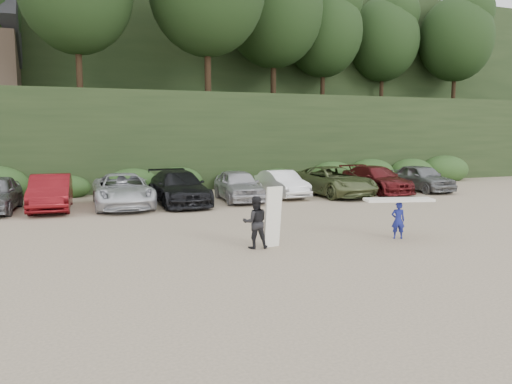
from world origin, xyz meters
name	(u,v)px	position (x,y,z in m)	size (l,w,h in m)	color
ground	(251,245)	(0.00, 0.00, 0.00)	(120.00, 120.00, 0.00)	tan
hillside_backdrop	(116,51)	(-0.26, 35.93, 11.22)	(90.00, 41.50, 28.00)	black
parked_cars	(133,189)	(-2.40, 9.93, 0.79)	(37.16, 6.27, 1.65)	silver
child_surfer	(398,211)	(4.96, -0.93, 0.94)	(2.38, 1.22, 1.37)	navy
adult_surfer	(257,222)	(0.01, -0.48, 0.83)	(1.28, 0.76, 1.93)	black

